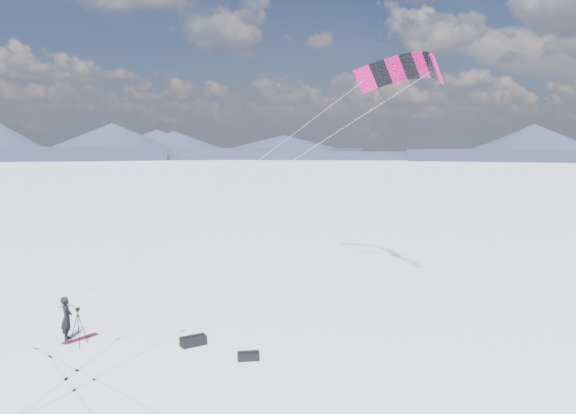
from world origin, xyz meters
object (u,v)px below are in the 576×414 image
object	(u,v)px
gear_bag_a	(193,341)
gear_bag_b	(248,356)
snowboard	(80,339)
tripod	(78,321)
snowkiter	(68,340)

from	to	relation	value
gear_bag_a	gear_bag_b	distance (m)	2.51
snowboard	tripod	bearing A→B (deg)	-127.98
snowkiter	gear_bag_a	size ratio (longest dim) A/B	1.65
gear_bag_b	gear_bag_a	bearing A→B (deg)	137.82
tripod	gear_bag_b	size ratio (longest dim) A/B	1.84
gear_bag_a	gear_bag_b	size ratio (longest dim) A/B	1.29
gear_bag_a	snowkiter	bearing A→B (deg)	139.80
gear_bag_b	snowkiter	bearing A→B (deg)	155.32
snowkiter	snowboard	bearing A→B (deg)	-93.71
snowkiter	gear_bag_a	xyz separation A→B (m)	(4.45, -1.88, 0.18)
tripod	snowkiter	bearing A→B (deg)	83.26
snowboard	gear_bag_a	xyz separation A→B (m)	(3.99, -1.82, 0.16)
snowkiter	gear_bag_a	distance (m)	4.83
snowkiter	gear_bag_b	world-z (taller)	snowkiter
snowboard	gear_bag_b	bearing A→B (deg)	-72.32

